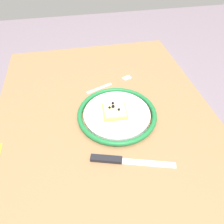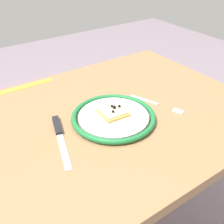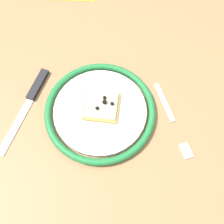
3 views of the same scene
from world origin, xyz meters
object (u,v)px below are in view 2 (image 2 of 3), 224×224
pizza_slice_near (113,112)px  fork (157,104)px  dining_table (99,140)px  measuring_tape (20,88)px  plate (114,117)px  knife (59,132)px

pizza_slice_near → fork: (-0.17, 0.02, -0.02)m
dining_table → measuring_tape: (0.14, -0.34, 0.09)m
fork → measuring_tape: size_ratio=0.74×
dining_table → pizza_slice_near: 0.13m
plate → pizza_slice_near: size_ratio=3.13×
plate → pizza_slice_near: bearing=-118.3°
dining_table → measuring_tape: bearing=-67.3°
plate → measuring_tape: 0.42m
plate → knife: bearing=-11.2°
dining_table → plate: plate is taller
measuring_tape → fork: bearing=132.0°
dining_table → pizza_slice_near: pizza_slice_near is taller
knife → measuring_tape: bearing=-89.5°
dining_table → knife: knife is taller
pizza_slice_near → dining_table: bearing=-37.1°
dining_table → fork: bearing=167.3°
pizza_slice_near → knife: pizza_slice_near is taller
dining_table → measuring_tape: measuring_tape is taller
dining_table → measuring_tape: size_ratio=4.10×
plate → knife: 0.18m
plate → pizza_slice_near: 0.02m
knife → dining_table: bearing=-179.2°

